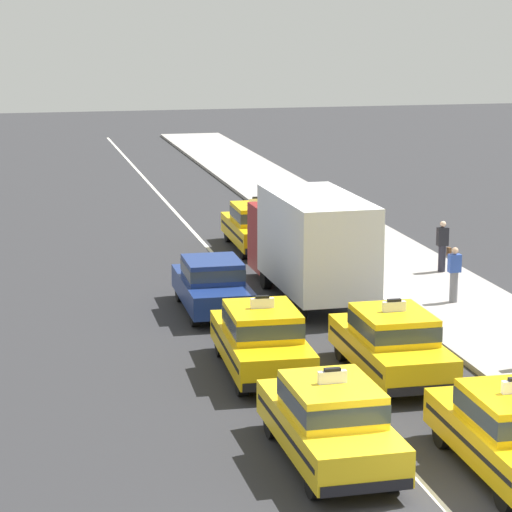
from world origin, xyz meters
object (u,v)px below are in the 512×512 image
(pedestrian_trailing, at_px, (454,274))
(pedestrian_far_corner, at_px, (443,246))
(taxi_left_nearest, at_px, (330,420))
(taxi_left_second, at_px, (261,338))
(taxi_right_second, at_px, (392,342))
(taxi_right_fourth, at_px, (256,226))
(box_truck_right_third, at_px, (309,241))
(taxi_right_nearest, at_px, (512,431))
(sedan_left_third, at_px, (212,284))

(pedestrian_trailing, distance_m, pedestrian_far_corner, 4.00)
(taxi_left_nearest, distance_m, taxi_left_second, 5.71)
(taxi_right_second, xyz_separation_m, taxi_right_fourth, (0.16, 15.11, 0.00))
(taxi_left_second, relative_size, pedestrian_far_corner, 2.75)
(box_truck_right_third, bearing_deg, pedestrian_trailing, -26.07)
(taxi_left_nearest, bearing_deg, taxi_right_second, 58.27)
(taxi_right_second, relative_size, taxi_right_fourth, 1.00)
(taxi_right_second, xyz_separation_m, box_truck_right_third, (0.11, 7.76, 0.90))
(taxi_right_nearest, distance_m, pedestrian_far_corner, 16.46)
(taxi_right_nearest, bearing_deg, sedan_left_third, 104.31)
(taxi_left_nearest, bearing_deg, pedestrian_far_corner, 60.68)
(sedan_left_third, height_order, taxi_right_fourth, taxi_right_fourth)
(taxi_right_fourth, height_order, pedestrian_far_corner, taxi_right_fourth)
(taxi_right_nearest, height_order, box_truck_right_third, box_truck_right_third)
(pedestrian_far_corner, bearing_deg, taxi_left_nearest, -119.32)
(taxi_right_nearest, relative_size, pedestrian_trailing, 2.79)
(taxi_left_second, distance_m, taxi_right_fourth, 14.45)
(taxi_right_nearest, bearing_deg, pedestrian_far_corner, 72.60)
(taxi_left_nearest, xyz_separation_m, taxi_right_second, (2.92, 4.72, 0.00))
(taxi_right_second, relative_size, box_truck_right_third, 0.65)
(taxi_left_nearest, height_order, pedestrian_trailing, taxi_left_nearest)
(taxi_right_second, distance_m, box_truck_right_third, 7.81)
(taxi_left_second, bearing_deg, taxi_right_fourth, 77.60)
(taxi_left_nearest, relative_size, taxi_right_nearest, 1.00)
(taxi_left_second, xyz_separation_m, taxi_right_fourth, (3.10, 14.12, 0.00))
(taxi_right_second, height_order, box_truck_right_third, box_truck_right_third)
(pedestrian_trailing, height_order, pedestrian_far_corner, pedestrian_far_corner)
(box_truck_right_third, xyz_separation_m, pedestrian_far_corner, (5.06, 1.92, -0.79))
(box_truck_right_third, height_order, pedestrian_trailing, box_truck_right_third)
(taxi_left_nearest, height_order, sedan_left_third, taxi_left_nearest)
(taxi_right_nearest, bearing_deg, taxi_right_second, 92.37)
(taxi_left_second, relative_size, taxi_right_nearest, 1.01)
(box_truck_right_third, height_order, pedestrian_far_corner, box_truck_right_third)
(box_truck_right_third, distance_m, pedestrian_far_corner, 5.47)
(taxi_right_fourth, xyz_separation_m, pedestrian_trailing, (3.83, -9.25, 0.10))
(sedan_left_third, height_order, taxi_right_second, taxi_right_second)
(box_truck_right_third, xyz_separation_m, pedestrian_trailing, (3.89, -1.90, -0.80))
(taxi_left_nearest, height_order, box_truck_right_third, box_truck_right_third)
(taxi_right_nearest, height_order, pedestrian_far_corner, taxi_right_nearest)
(sedan_left_third, relative_size, pedestrian_trailing, 2.63)
(taxi_right_second, bearing_deg, pedestrian_far_corner, 61.90)
(pedestrian_far_corner, bearing_deg, pedestrian_trailing, -107.09)
(taxi_right_nearest, height_order, taxi_right_second, same)
(taxi_right_second, bearing_deg, taxi_right_fourth, 89.38)
(taxi_left_second, xyz_separation_m, box_truck_right_third, (3.05, 6.77, 0.90))
(sedan_left_third, bearing_deg, taxi_right_second, -66.11)
(box_truck_right_third, relative_size, pedestrian_far_corner, 4.17)
(taxi_right_fourth, bearing_deg, sedan_left_third, -111.15)
(taxi_right_nearest, bearing_deg, pedestrian_trailing, 72.50)
(box_truck_right_third, bearing_deg, taxi_right_second, -90.81)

